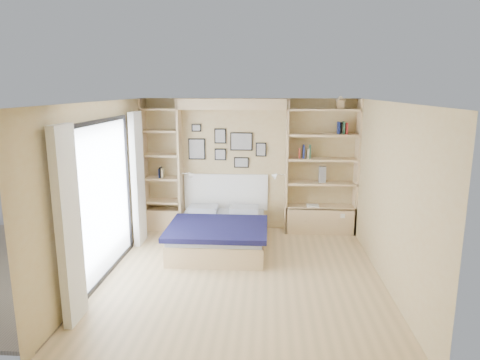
{
  "coord_description": "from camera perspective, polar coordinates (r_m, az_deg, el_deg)",
  "views": [
    {
      "loc": [
        0.36,
        -5.76,
        2.67
      ],
      "look_at": [
        -0.09,
        0.9,
        1.24
      ],
      "focal_mm": 32.0,
      "sensor_mm": 36.0,
      "label": 1
    }
  ],
  "objects": [
    {
      "name": "ground",
      "position": [
        6.36,
        0.25,
        -12.75
      ],
      "size": [
        4.5,
        4.5,
        0.0
      ],
      "primitive_type": "plane",
      "color": "tan",
      "rests_on": "ground"
    },
    {
      "name": "deck",
      "position": [
        7.48,
        -28.96,
        -10.42
      ],
      "size": [
        3.2,
        4.0,
        0.05
      ],
      "primitive_type": "cube",
      "color": "#766857",
      "rests_on": "ground"
    },
    {
      "name": "reading_lamps",
      "position": [
        7.95,
        -0.99,
        0.68
      ],
      "size": [
        1.92,
        0.12,
        0.15
      ],
      "color": "silver",
      "rests_on": "ground"
    },
    {
      "name": "shelf_decor",
      "position": [
        7.93,
        9.24,
        4.84
      ],
      "size": [
        3.48,
        0.23,
        2.03
      ],
      "color": "#B44028",
      "rests_on": "ground"
    },
    {
      "name": "bed",
      "position": [
        7.38,
        -2.69,
        -6.97
      ],
      "size": [
        1.61,
        2.07,
        1.07
      ],
      "color": "tan",
      "rests_on": "ground"
    },
    {
      "name": "photo_gallery",
      "position": [
        8.1,
        -1.95,
        4.5
      ],
      "size": [
        1.48,
        0.02,
        0.82
      ],
      "color": "black",
      "rests_on": "ground"
    },
    {
      "name": "deck_chair",
      "position": [
        8.03,
        -21.13,
        -5.33
      ],
      "size": [
        0.68,
        0.89,
        0.8
      ],
      "rotation": [
        0.0,
        0.0,
        -0.29
      ],
      "color": "tan",
      "rests_on": "ground"
    },
    {
      "name": "room_shell",
      "position": [
        7.49,
        -1.95,
        -0.21
      ],
      "size": [
        4.5,
        4.5,
        4.5
      ],
      "color": "tan",
      "rests_on": "ground"
    }
  ]
}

